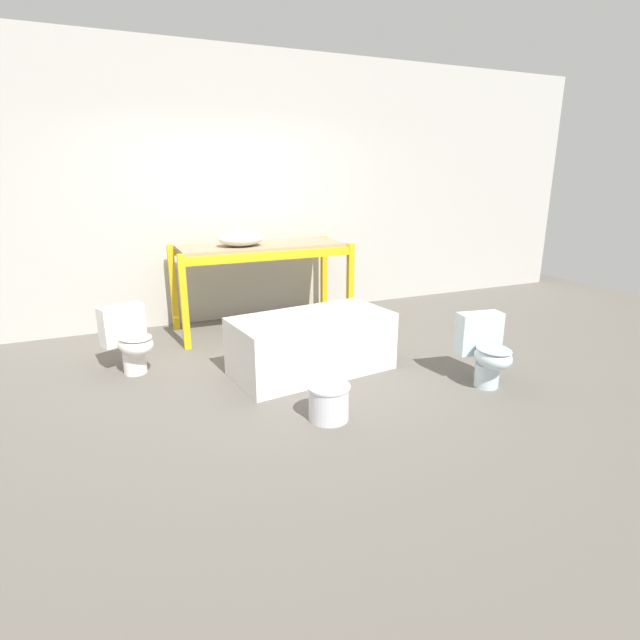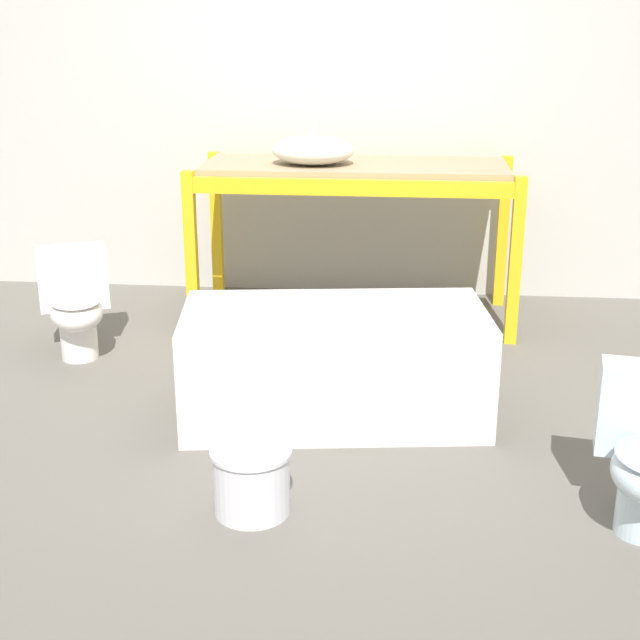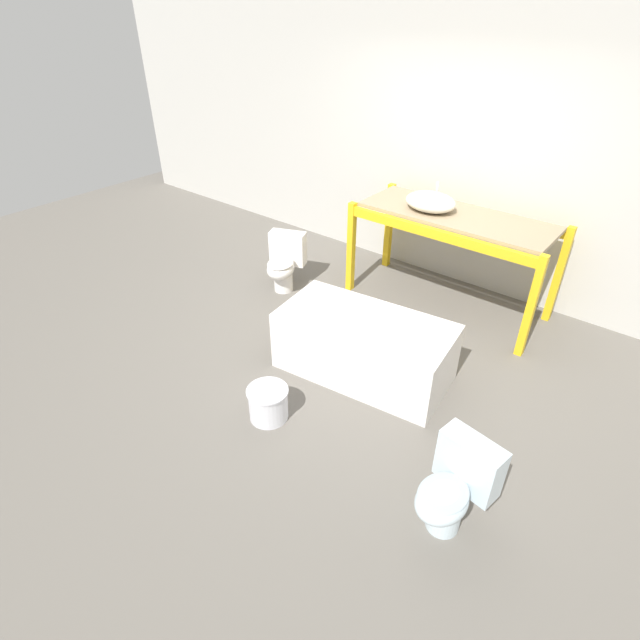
% 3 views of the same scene
% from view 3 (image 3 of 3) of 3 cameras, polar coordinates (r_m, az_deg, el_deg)
% --- Properties ---
extents(ground_plane, '(12.00, 12.00, 0.00)m').
position_cam_3_polar(ground_plane, '(4.77, 4.15, -2.78)').
color(ground_plane, '#666059').
extents(warehouse_wall_rear, '(10.80, 0.08, 3.20)m').
position_cam_3_polar(warehouse_wall_rear, '(5.60, 16.44, 19.70)').
color(warehouse_wall_rear, beige).
rests_on(warehouse_wall_rear, ground_plane).
extents(shelving_rack, '(2.01, 0.82, 1.01)m').
position_cam_3_polar(shelving_rack, '(5.16, 15.12, 10.10)').
color(shelving_rack, yellow).
rests_on(shelving_rack, ground_plane).
extents(sink_basin, '(0.51, 0.40, 0.26)m').
position_cam_3_polar(sink_basin, '(5.11, 12.52, 13.06)').
color(sink_basin, silver).
rests_on(sink_basin, shelving_rack).
extents(bathtub_main, '(1.53, 0.89, 0.55)m').
position_cam_3_polar(bathtub_main, '(4.26, 5.08, -2.60)').
color(bathtub_main, white).
rests_on(bathtub_main, ground_plane).
extents(toilet_near, '(0.42, 0.56, 0.62)m').
position_cam_3_polar(toilet_near, '(3.25, 15.05, -17.96)').
color(toilet_near, silver).
rests_on(toilet_near, ground_plane).
extents(toilet_far, '(0.51, 0.60, 0.62)m').
position_cam_3_polar(toilet_far, '(5.53, -4.12, 6.65)').
color(toilet_far, white).
rests_on(toilet_far, ground_plane).
extents(bucket_white, '(0.32, 0.32, 0.27)m').
position_cam_3_polar(bucket_white, '(3.94, -5.94, -9.38)').
color(bucket_white, silver).
rests_on(bucket_white, ground_plane).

